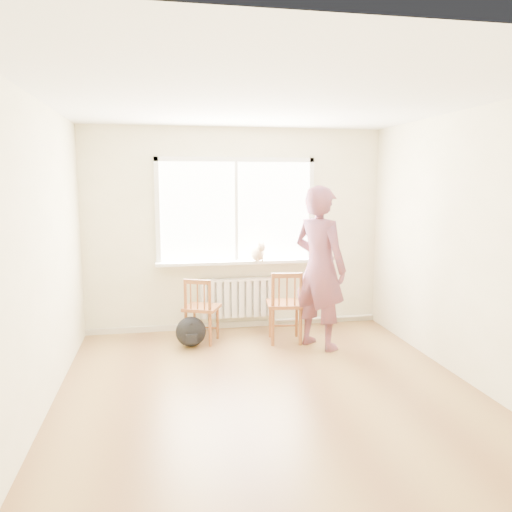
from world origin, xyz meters
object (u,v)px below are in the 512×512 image
person (320,268)px  cat (258,253)px  chair_left (201,310)px  chair_right (286,307)px  backpack (191,332)px

person → cat: size_ratio=4.90×
chair_left → person: bearing=-173.2°
person → chair_left: bearing=38.1°
chair_left → chair_right: bearing=-166.6°
cat → backpack: (-0.93, -0.51, -0.88)m
chair_right → person: size_ratio=0.46×
chair_left → backpack: size_ratio=2.23×
chair_right → cat: (-0.24, 0.57, 0.60)m
chair_left → person: 1.56m
backpack → cat: bearing=28.8°
chair_right → person: bearing=154.1°
cat → person: bearing=-66.8°
person → cat: 1.01m
person → backpack: person is taller
chair_left → backpack: 0.29m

